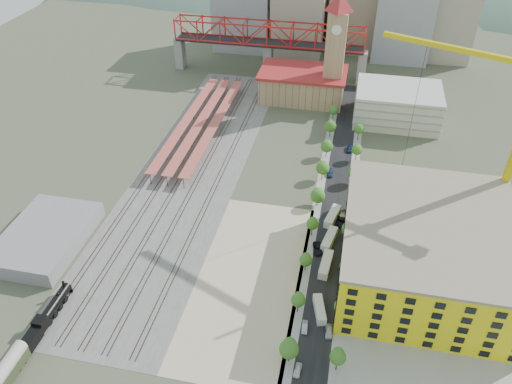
% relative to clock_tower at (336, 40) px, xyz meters
% --- Properties ---
extents(ground, '(400.00, 400.00, 0.00)m').
position_rel_clock_tower_xyz_m(ground, '(-8.00, -79.99, -28.70)').
color(ground, '#474C38').
rests_on(ground, ground).
extents(ballast_strip, '(36.00, 165.00, 0.06)m').
position_rel_clock_tower_xyz_m(ballast_strip, '(-44.00, -62.49, -28.67)').
color(ballast_strip, '#605E59').
rests_on(ballast_strip, ground).
extents(dirt_lot, '(28.00, 67.00, 0.06)m').
position_rel_clock_tower_xyz_m(dirt_lot, '(-12.00, -111.49, -28.67)').
color(dirt_lot, tan).
rests_on(dirt_lot, ground).
extents(street_asphalt, '(12.00, 170.00, 0.06)m').
position_rel_clock_tower_xyz_m(street_asphalt, '(8.00, -64.99, -28.67)').
color(street_asphalt, black).
rests_on(street_asphalt, ground).
extents(sidewalk_west, '(3.00, 170.00, 0.04)m').
position_rel_clock_tower_xyz_m(sidewalk_west, '(2.50, -64.99, -28.68)').
color(sidewalk_west, gray).
rests_on(sidewalk_west, ground).
extents(sidewalk_east, '(3.00, 170.00, 0.04)m').
position_rel_clock_tower_xyz_m(sidewalk_east, '(13.50, -64.99, -28.68)').
color(sidewalk_east, gray).
rests_on(sidewalk_east, ground).
extents(construction_pad, '(50.00, 90.00, 0.06)m').
position_rel_clock_tower_xyz_m(construction_pad, '(37.00, -99.99, -28.67)').
color(construction_pad, gray).
rests_on(construction_pad, ground).
extents(rail_tracks, '(26.56, 160.00, 0.18)m').
position_rel_clock_tower_xyz_m(rail_tracks, '(-45.80, -62.49, -28.55)').
color(rail_tracks, '#382B23').
rests_on(rail_tracks, ground).
extents(platform_canopies, '(16.00, 80.00, 4.12)m').
position_rel_clock_tower_xyz_m(platform_canopies, '(-49.00, -34.99, -24.70)').
color(platform_canopies, '#C24D4A').
rests_on(platform_canopies, ground).
extents(station_hall, '(38.00, 24.00, 13.10)m').
position_rel_clock_tower_xyz_m(station_hall, '(-13.00, 2.01, -22.03)').
color(station_hall, tan).
rests_on(station_hall, ground).
extents(clock_tower, '(12.00, 12.00, 52.00)m').
position_rel_clock_tower_xyz_m(clock_tower, '(0.00, 0.00, 0.00)').
color(clock_tower, tan).
rests_on(clock_tower, ground).
extents(parking_garage, '(34.00, 26.00, 14.00)m').
position_rel_clock_tower_xyz_m(parking_garage, '(28.00, -9.99, -21.70)').
color(parking_garage, silver).
rests_on(parking_garage, ground).
extents(truss_bridge, '(94.00, 9.60, 25.60)m').
position_rel_clock_tower_xyz_m(truss_bridge, '(-33.00, 25.01, -9.83)').
color(truss_bridge, gray).
rests_on(truss_bridge, ground).
extents(construction_building, '(44.60, 50.60, 18.80)m').
position_rel_clock_tower_xyz_m(construction_building, '(34.00, -99.99, -19.29)').
color(construction_building, yellow).
rests_on(construction_building, ground).
extents(warehouse, '(22.00, 32.00, 5.00)m').
position_rel_clock_tower_xyz_m(warehouse, '(-74.00, -109.99, -26.20)').
color(warehouse, gray).
rests_on(warehouse, ground).
extents(street_trees, '(15.40, 124.40, 8.00)m').
position_rel_clock_tower_xyz_m(street_trees, '(8.00, -74.99, -28.70)').
color(street_trees, '#2C631D').
rests_on(street_trees, ground).
extents(skyline, '(133.00, 46.00, 60.00)m').
position_rel_clock_tower_xyz_m(skyline, '(-0.53, 62.32, -5.89)').
color(skyline, '#9EA0A3').
rests_on(skyline, ground).
extents(distant_hills, '(647.00, 264.00, 227.00)m').
position_rel_clock_tower_xyz_m(distant_hills, '(37.28, 180.01, -108.23)').
color(distant_hills, '#4C6B59').
rests_on(distant_hills, ground).
extents(locomotive, '(2.85, 21.98, 5.50)m').
position_rel_clock_tower_xyz_m(locomotive, '(-58.00, -135.60, -26.65)').
color(locomotive, black).
rests_on(locomotive, ground).
extents(tower_crane, '(53.59, 24.56, 61.34)m').
position_rel_clock_tower_xyz_m(tower_crane, '(51.48, -74.91, 9.16)').
color(tower_crane, yellow).
rests_on(tower_crane, ground).
extents(site_trailer_a, '(4.39, 8.99, 2.38)m').
position_rel_clock_tower_xyz_m(site_trailer_a, '(8.00, -119.19, -27.51)').
color(site_trailer_a, silver).
rests_on(site_trailer_a, ground).
extents(site_trailer_b, '(3.47, 10.12, 2.72)m').
position_rel_clock_tower_xyz_m(site_trailer_b, '(8.00, -103.01, -27.34)').
color(site_trailer_b, silver).
rests_on(site_trailer_b, ground).
extents(site_trailer_c, '(4.44, 10.12, 2.68)m').
position_rel_clock_tower_xyz_m(site_trailer_c, '(8.00, -92.34, -27.35)').
color(site_trailer_c, silver).
rests_on(site_trailer_c, ground).
extents(site_trailer_d, '(4.76, 10.29, 2.73)m').
position_rel_clock_tower_xyz_m(site_trailer_d, '(8.00, -81.45, -27.33)').
color(site_trailer_d, silver).
rests_on(site_trailer_d, ground).
extents(car_0, '(1.79, 3.93, 1.31)m').
position_rel_clock_tower_xyz_m(car_0, '(5.00, -137.36, -28.04)').
color(car_0, white).
rests_on(car_0, ground).
extents(car_1, '(1.65, 4.04, 1.30)m').
position_rel_clock_tower_xyz_m(car_1, '(5.00, -125.03, -28.04)').
color(car_1, '#ACACB2').
rests_on(car_1, ground).
extents(car_2, '(3.46, 6.01, 1.58)m').
position_rel_clock_tower_xyz_m(car_2, '(5.00, -96.45, -27.91)').
color(car_2, black).
rests_on(car_2, ground).
extents(car_3, '(2.38, 5.01, 1.41)m').
position_rel_clock_tower_xyz_m(car_3, '(5.00, -56.53, -27.99)').
color(car_3, navy).
rests_on(car_3, ground).
extents(car_4, '(1.98, 4.44, 1.48)m').
position_rel_clock_tower_xyz_m(car_4, '(11.00, -125.12, -27.96)').
color(car_4, '#BEBEBE').
rests_on(car_4, ground).
extents(car_5, '(1.81, 4.83, 1.58)m').
position_rel_clock_tower_xyz_m(car_5, '(11.00, -80.45, -27.91)').
color(car_5, gray).
rests_on(car_5, ground).
extents(car_6, '(2.76, 5.79, 1.59)m').
position_rel_clock_tower_xyz_m(car_6, '(11.00, -82.68, -27.90)').
color(car_6, black).
rests_on(car_6, ground).
extents(car_7, '(2.35, 5.35, 1.53)m').
position_rel_clock_tower_xyz_m(car_7, '(11.00, -38.55, -27.93)').
color(car_7, navy).
rests_on(car_7, ground).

